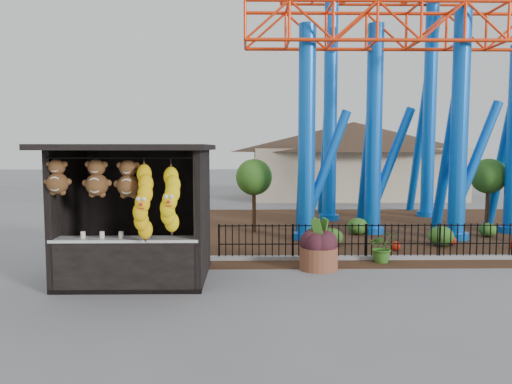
{
  "coord_description": "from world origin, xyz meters",
  "views": [
    {
      "loc": [
        -0.42,
        -10.29,
        3.05
      ],
      "look_at": [
        -0.23,
        1.5,
        2.0
      ],
      "focal_mm": 35.0,
      "sensor_mm": 36.0,
      "label": 1
    }
  ],
  "objects_px": {
    "roller_coaster": "(399,55)",
    "terracotta_planter": "(319,258)",
    "prize_booth": "(134,215)",
    "potted_plant": "(383,247)"
  },
  "relations": [
    {
      "from": "terracotta_planter",
      "to": "potted_plant",
      "type": "xyz_separation_m",
      "value": [
        1.8,
        0.71,
        0.14
      ]
    },
    {
      "from": "roller_coaster",
      "to": "terracotta_planter",
      "type": "relative_size",
      "value": 11.46
    },
    {
      "from": "prize_booth",
      "to": "roller_coaster",
      "type": "bearing_deg",
      "value": 42.14
    },
    {
      "from": "roller_coaster",
      "to": "potted_plant",
      "type": "bearing_deg",
      "value": -109.51
    },
    {
      "from": "prize_booth",
      "to": "terracotta_planter",
      "type": "relative_size",
      "value": 3.65
    },
    {
      "from": "prize_booth",
      "to": "potted_plant",
      "type": "distance_m",
      "value": 6.51
    },
    {
      "from": "roller_coaster",
      "to": "potted_plant",
      "type": "distance_m",
      "value": 8.4
    },
    {
      "from": "prize_booth",
      "to": "terracotta_planter",
      "type": "distance_m",
      "value": 4.66
    },
    {
      "from": "terracotta_planter",
      "to": "potted_plant",
      "type": "relative_size",
      "value": 1.13
    },
    {
      "from": "roller_coaster",
      "to": "terracotta_planter",
      "type": "height_order",
      "value": "roller_coaster"
    }
  ]
}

